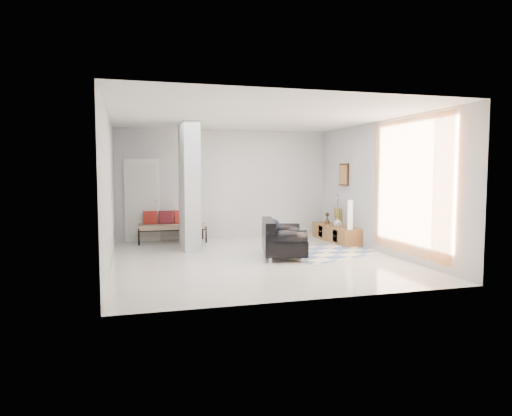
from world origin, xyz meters
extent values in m
plane|color=beige|center=(0.00, 0.00, 0.00)|extent=(6.00, 6.00, 0.00)
plane|color=white|center=(0.00, 0.00, 2.80)|extent=(6.00, 6.00, 0.00)
plane|color=#B6B8BA|center=(0.00, 3.00, 1.40)|extent=(6.00, 0.00, 6.00)
plane|color=#B6B8BA|center=(0.00, -3.00, 1.40)|extent=(6.00, 0.00, 6.00)
plane|color=#B6B8BA|center=(-2.75, 0.00, 1.40)|extent=(0.00, 6.00, 6.00)
plane|color=#B6B8BA|center=(2.75, 0.00, 1.40)|extent=(0.00, 6.00, 6.00)
cube|color=#B7BDBF|center=(-1.10, 1.60, 1.40)|extent=(0.35, 1.20, 2.80)
cube|color=silver|center=(-2.10, 2.96, 1.02)|extent=(0.85, 0.06, 2.04)
plane|color=#FF9143|center=(2.67, -1.15, 1.45)|extent=(0.00, 2.55, 2.55)
cube|color=#3F2011|center=(2.72, 1.65, 1.65)|extent=(0.04, 0.45, 0.55)
cube|color=brown|center=(2.52, 1.65, 0.20)|extent=(0.45, 1.91, 0.40)
cube|color=#3F2011|center=(2.30, 1.23, 0.20)|extent=(0.02, 0.26, 0.28)
cube|color=#3F2011|center=(2.30, 2.08, 0.20)|extent=(0.02, 0.26, 0.28)
cube|color=gold|center=(2.70, 1.92, 0.60)|extent=(0.09, 0.32, 0.40)
cube|color=silver|center=(2.42, 1.23, 0.46)|extent=(0.04, 0.10, 0.12)
cylinder|color=silver|center=(0.17, -0.43, 0.05)|extent=(0.05, 0.05, 0.10)
cylinder|color=silver|center=(0.43, 0.66, 0.05)|extent=(0.05, 0.05, 0.10)
cylinder|color=silver|center=(0.77, -0.57, 0.05)|extent=(0.05, 0.05, 0.10)
cylinder|color=silver|center=(1.03, 0.52, 0.05)|extent=(0.05, 0.05, 0.10)
cube|color=black|center=(0.60, 0.04, 0.25)|extent=(1.11, 1.51, 0.30)
cube|color=black|center=(0.30, 0.12, 0.58)|extent=(0.51, 1.37, 0.36)
cylinder|color=black|center=(0.47, -0.50, 0.48)|extent=(0.82, 0.45, 0.28)
cylinder|color=black|center=(0.73, 0.59, 0.48)|extent=(0.82, 0.45, 0.28)
cube|color=black|center=(0.42, 0.09, 0.60)|extent=(0.25, 0.52, 0.31)
cylinder|color=black|center=(-2.21, 2.29, 0.20)|extent=(0.04, 0.04, 0.40)
cylinder|color=black|center=(-0.62, 2.26, 0.20)|extent=(0.04, 0.04, 0.40)
cylinder|color=black|center=(-2.19, 2.94, 0.20)|extent=(0.04, 0.04, 0.40)
cylinder|color=black|center=(-0.61, 2.91, 0.20)|extent=(0.04, 0.04, 0.40)
cube|color=#C7B892|center=(-1.41, 2.60, 0.38)|extent=(1.62, 0.70, 0.12)
cube|color=maroon|center=(-1.92, 2.76, 0.60)|extent=(0.34, 0.17, 0.33)
cube|color=maroon|center=(-1.55, 2.75, 0.60)|extent=(0.34, 0.17, 0.33)
cube|color=maroon|center=(-1.17, 2.75, 0.60)|extent=(0.34, 0.17, 0.33)
cube|color=beige|center=(1.60, 0.18, 0.01)|extent=(2.66, 2.28, 0.01)
cylinder|color=silver|center=(2.50, 0.87, 0.73)|extent=(0.12, 0.12, 0.67)
imported|color=silver|center=(2.47, 1.46, 0.50)|extent=(0.22, 0.22, 0.20)
camera|label=1|loc=(-2.38, -8.63, 1.74)|focal=32.00mm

